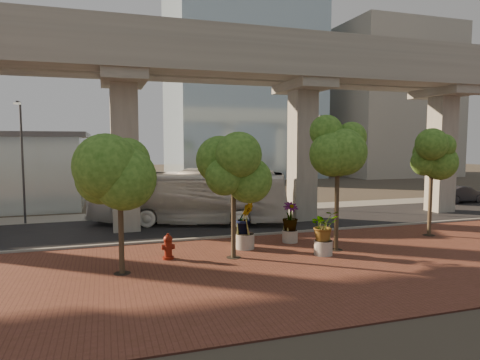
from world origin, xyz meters
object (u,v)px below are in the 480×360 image
object	(u,v)px
fire_hydrant	(168,247)
transit_bus	(189,197)
planter_front	(324,228)
parked_car	(461,194)

from	to	relation	value
fire_hydrant	transit_bus	bearing A→B (deg)	72.49
planter_front	transit_bus	bearing A→B (deg)	115.06
parked_car	fire_hydrant	bearing A→B (deg)	107.99
parked_car	fire_hydrant	world-z (taller)	parked_car
parked_car	fire_hydrant	distance (m)	30.04
fire_hydrant	planter_front	xyz separation A→B (m)	(7.26, -1.53, 0.75)
transit_bus	fire_hydrant	bearing A→B (deg)	-177.67
fire_hydrant	planter_front	bearing A→B (deg)	-11.94
fire_hydrant	planter_front	world-z (taller)	planter_front
parked_car	planter_front	bearing A→B (deg)	117.64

